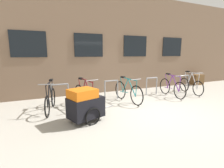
{
  "coord_description": "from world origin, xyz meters",
  "views": [
    {
      "loc": [
        -3.33,
        -4.15,
        1.85
      ],
      "look_at": [
        -0.78,
        1.6,
        0.7
      ],
      "focal_mm": 26.72,
      "sensor_mm": 36.0,
      "label": 1
    }
  ],
  "objects_px": {
    "bicycle_teal": "(128,92)",
    "bicycle_maroon": "(86,96)",
    "bicycle_silver": "(191,85)",
    "bicycle_purple": "(172,87)",
    "planter_box": "(197,80)",
    "bicycle_black": "(50,100)",
    "bike_trailer": "(85,104)"
  },
  "relations": [
    {
      "from": "bicycle_teal",
      "to": "bicycle_maroon",
      "type": "relative_size",
      "value": 1.04
    },
    {
      "from": "bicycle_silver",
      "to": "bicycle_teal",
      "type": "bearing_deg",
      "value": 179.98
    },
    {
      "from": "bicycle_purple",
      "to": "planter_box",
      "type": "xyz_separation_m",
      "value": [
        3.43,
        1.52,
        -0.09
      ]
    },
    {
      "from": "bicycle_purple",
      "to": "bicycle_silver",
      "type": "bearing_deg",
      "value": 2.19
    },
    {
      "from": "bicycle_maroon",
      "to": "bicycle_purple",
      "type": "relative_size",
      "value": 1.01
    },
    {
      "from": "bicycle_maroon",
      "to": "bicycle_black",
      "type": "relative_size",
      "value": 1.03
    },
    {
      "from": "bicycle_maroon",
      "to": "bicycle_purple",
      "type": "height_order",
      "value": "bicycle_maroon"
    },
    {
      "from": "bicycle_purple",
      "to": "bicycle_black",
      "type": "distance_m",
      "value": 5.02
    },
    {
      "from": "bicycle_maroon",
      "to": "bike_trailer",
      "type": "distance_m",
      "value": 1.18
    },
    {
      "from": "bicycle_teal",
      "to": "bicycle_maroon",
      "type": "height_order",
      "value": "bicycle_maroon"
    },
    {
      "from": "bicycle_silver",
      "to": "bicycle_black",
      "type": "bearing_deg",
      "value": 179.48
    },
    {
      "from": "bicycle_maroon",
      "to": "bike_trailer",
      "type": "relative_size",
      "value": 1.18
    },
    {
      "from": "bicycle_teal",
      "to": "bicycle_black",
      "type": "relative_size",
      "value": 1.07
    },
    {
      "from": "bike_trailer",
      "to": "bicycle_maroon",
      "type": "bearing_deg",
      "value": 74.22
    },
    {
      "from": "planter_box",
      "to": "bike_trailer",
      "type": "bearing_deg",
      "value": -160.41
    },
    {
      "from": "bicycle_teal",
      "to": "bike_trailer",
      "type": "height_order",
      "value": "bicycle_teal"
    },
    {
      "from": "bicycle_teal",
      "to": "bicycle_silver",
      "type": "relative_size",
      "value": 1.12
    },
    {
      "from": "bike_trailer",
      "to": "bicycle_black",
      "type": "bearing_deg",
      "value": 122.03
    },
    {
      "from": "bicycle_maroon",
      "to": "planter_box",
      "type": "xyz_separation_m",
      "value": [
        7.31,
        1.58,
        -0.1
      ]
    },
    {
      "from": "bicycle_silver",
      "to": "bicycle_black",
      "type": "distance_m",
      "value": 6.22
    },
    {
      "from": "bicycle_teal",
      "to": "bicycle_black",
      "type": "xyz_separation_m",
      "value": [
        -2.84,
        0.05,
        -0.02
      ]
    },
    {
      "from": "planter_box",
      "to": "bicycle_purple",
      "type": "bearing_deg",
      "value": -156.01
    },
    {
      "from": "bicycle_silver",
      "to": "bicycle_purple",
      "type": "bearing_deg",
      "value": -177.81
    },
    {
      "from": "planter_box",
      "to": "bicycle_maroon",
      "type": "bearing_deg",
      "value": -167.79
    },
    {
      "from": "bicycle_silver",
      "to": "bicycle_black",
      "type": "xyz_separation_m",
      "value": [
        -6.22,
        0.06,
        -0.01
      ]
    },
    {
      "from": "bicycle_maroon",
      "to": "bicycle_black",
      "type": "distance_m",
      "value": 1.14
    },
    {
      "from": "bicycle_black",
      "to": "bicycle_teal",
      "type": "bearing_deg",
      "value": -1.11
    },
    {
      "from": "bicycle_black",
      "to": "planter_box",
      "type": "height_order",
      "value": "bicycle_black"
    },
    {
      "from": "bicycle_purple",
      "to": "planter_box",
      "type": "height_order",
      "value": "bicycle_purple"
    },
    {
      "from": "bicycle_teal",
      "to": "bicycle_purple",
      "type": "distance_m",
      "value": 2.18
    },
    {
      "from": "bicycle_silver",
      "to": "bike_trailer",
      "type": "bearing_deg",
      "value": -167.11
    },
    {
      "from": "bicycle_teal",
      "to": "bicycle_black",
      "type": "distance_m",
      "value": 2.84
    }
  ]
}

